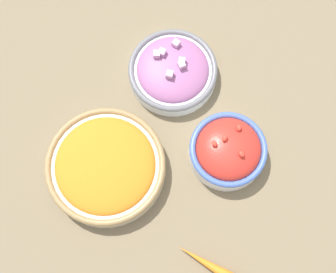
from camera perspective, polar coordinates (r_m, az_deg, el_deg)
The scene contains 5 objects.
ground_plane at distance 0.93m, azimuth -0.00°, elevation -0.51°, with size 3.00×3.00×0.00m, color #75664C.
bowl_cherry_tomatoes at distance 0.90m, azimuth 7.30°, elevation -1.68°, with size 0.15×0.15×0.08m.
bowl_carrots at distance 0.90m, azimuth -7.60°, elevation -3.60°, with size 0.23×0.23×0.06m.
bowl_red_onion at distance 0.96m, azimuth 0.59°, elevation 8.01°, with size 0.18×0.18×0.06m.
loose_carrot at distance 0.89m, azimuth 5.91°, elevation -15.79°, with size 0.06×0.15×0.03m.
Camera 1 is at (-0.24, -0.07, 0.90)m, focal length 50.00 mm.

